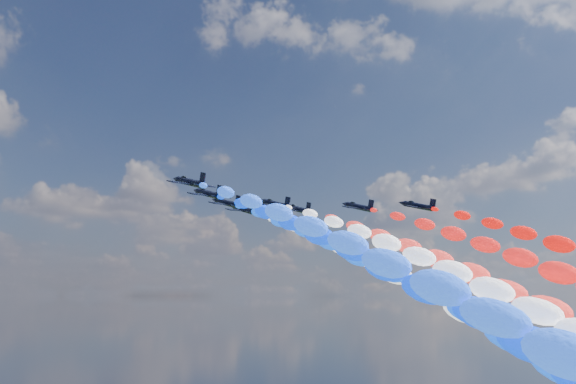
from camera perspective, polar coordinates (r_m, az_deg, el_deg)
jet_0 at (r=129.63m, az=-8.00°, el=0.80°), size 9.66×12.79×5.45m
trail_0 at (r=84.09m, az=10.19°, el=-8.27°), size 5.77×105.45×44.51m
jet_1 at (r=143.69m, az=-6.53°, el=-0.13°), size 9.08×12.38×5.45m
trail_1 at (r=98.72m, az=9.68°, el=-8.29°), size 5.77×105.45×44.51m
jet_2 at (r=157.53m, az=-5.01°, el=-0.89°), size 9.57×12.73×5.45m
trail_2 at (r=113.27m, az=9.77°, el=-8.30°), size 5.77×105.45×44.51m
jet_3 at (r=159.23m, az=-1.03°, el=-1.00°), size 9.74×12.85×5.45m
trail_3 at (r=117.81m, az=14.86°, el=-8.14°), size 5.77×105.45×44.51m
jet_4 at (r=168.77m, az=-3.68°, el=-1.41°), size 9.53×12.70×5.45m
trail_4 at (r=125.18m, az=10.20°, el=-8.29°), size 5.77×105.45×44.51m
jet_5 at (r=168.61m, az=0.84°, el=-1.42°), size 9.52×12.70×5.45m
trail_5 at (r=128.35m, az=16.09°, el=-8.10°), size 5.77×105.45×44.51m
jet_6 at (r=164.88m, az=5.78°, el=-1.22°), size 9.15×12.43×5.45m
jet_7 at (r=165.16m, az=10.57°, el=-1.13°), size 9.53×12.71×5.45m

